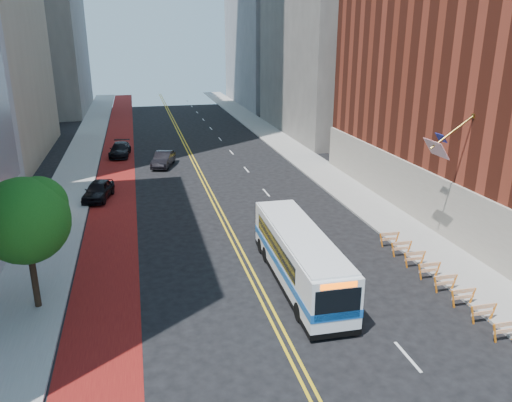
{
  "coord_description": "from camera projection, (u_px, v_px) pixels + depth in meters",
  "views": [
    {
      "loc": [
        -5.82,
        -18.14,
        13.2
      ],
      "look_at": [
        0.5,
        8.0,
        4.15
      ],
      "focal_mm": 35.0,
      "sensor_mm": 36.0,
      "label": 1
    }
  ],
  "objects": [
    {
      "name": "sidewalk_left",
      "position": [
        73.0,
        180.0,
        47.16
      ],
      "size": [
        4.0,
        140.0,
        0.15
      ],
      "primitive_type": "cube",
      "color": "gray",
      "rests_on": "ground"
    },
    {
      "name": "street_tree",
      "position": [
        26.0,
        217.0,
        23.72
      ],
      "size": [
        4.2,
        4.2,
        6.7
      ],
      "color": "black",
      "rests_on": "sidewalk_left"
    },
    {
      "name": "construction_barriers",
      "position": [
        437.0,
        274.0,
        27.3
      ],
      "size": [
        1.42,
        10.91,
        1.0
      ],
      "color": "orange",
      "rests_on": "ground"
    },
    {
      "name": "bus_lane_paint",
      "position": [
        116.0,
        178.0,
        48.05
      ],
      "size": [
        3.6,
        140.0,
        0.01
      ],
      "primitive_type": "cube",
      "color": "#600D0E",
      "rests_on": "ground"
    },
    {
      "name": "car_a",
      "position": [
        98.0,
        190.0,
        41.58
      ],
      "size": [
        2.83,
        4.91,
        1.57
      ],
      "primitive_type": "imported",
      "rotation": [
        0.0,
        0.0,
        -0.22
      ],
      "color": "black",
      "rests_on": "ground"
    },
    {
      "name": "center_line_inner",
      "position": [
        198.0,
        173.0,
        49.82
      ],
      "size": [
        0.14,
        140.0,
        0.01
      ],
      "primitive_type": "cube",
      "color": "gold",
      "rests_on": "ground"
    },
    {
      "name": "center_line_outer",
      "position": [
        201.0,
        172.0,
        49.9
      ],
      "size": [
        0.14,
        140.0,
        0.01
      ],
      "primitive_type": "cube",
      "color": "gold",
      "rests_on": "ground"
    },
    {
      "name": "lane_dashes",
      "position": [
        232.0,
        152.0,
        58.29
      ],
      "size": [
        0.14,
        98.2,
        0.01
      ],
      "color": "silver",
      "rests_on": "ground"
    },
    {
      "name": "car_b",
      "position": [
        163.0,
        159.0,
        51.9
      ],
      "size": [
        2.93,
        4.97,
        1.55
      ],
      "primitive_type": "imported",
      "rotation": [
        0.0,
        0.0,
        -0.3
      ],
      "color": "black",
      "rests_on": "ground"
    },
    {
      "name": "transit_bus",
      "position": [
        299.0,
        256.0,
        27.32
      ],
      "size": [
        2.69,
        11.33,
        3.1
      ],
      "rotation": [
        0.0,
        0.0,
        -0.02
      ],
      "color": "silver",
      "rests_on": "ground"
    },
    {
      "name": "car_c",
      "position": [
        120.0,
        150.0,
        56.32
      ],
      "size": [
        2.57,
        5.34,
        1.5
      ],
      "primitive_type": "imported",
      "rotation": [
        0.0,
        0.0,
        -0.09
      ],
      "color": "black",
      "rests_on": "ground"
    },
    {
      "name": "sidewalk_right",
      "position": [
        313.0,
        165.0,
        52.51
      ],
      "size": [
        4.0,
        140.0,
        0.15
      ],
      "primitive_type": "cube",
      "color": "gray",
      "rests_on": "ground"
    },
    {
      "name": "ground",
      "position": [
        287.0,
        345.0,
        22.22
      ],
      "size": [
        160.0,
        160.0,
        0.0
      ],
      "primitive_type": "plane",
      "color": "black",
      "rests_on": "ground"
    }
  ]
}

